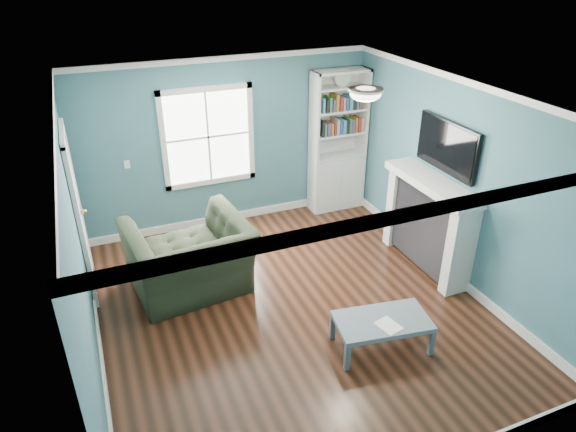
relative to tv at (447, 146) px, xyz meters
name	(u,v)px	position (x,y,z in m)	size (l,w,h in m)	color
floor	(291,308)	(-2.20, -0.20, -1.72)	(5.00, 5.00, 0.00)	black
room_walls	(292,191)	(-2.20, -0.20, -0.14)	(5.00, 5.00, 5.00)	#3A676F
trim	(292,219)	(-2.20, -0.20, -0.49)	(4.50, 5.00, 2.60)	white
window	(208,137)	(-2.50, 2.29, -0.27)	(1.40, 0.06, 1.50)	white
bookshelf	(337,155)	(-0.43, 2.10, -0.80)	(0.90, 0.35, 2.31)	silver
fireplace	(428,224)	(-0.12, 0.00, -1.09)	(0.44, 1.58, 1.30)	black
tv	(447,146)	(0.00, 0.00, 0.00)	(0.06, 1.10, 0.65)	black
door	(78,214)	(-4.42, 1.20, -0.65)	(0.12, 0.98, 2.17)	silver
ceiling_fixture	(366,93)	(-1.30, -0.10, 0.82)	(0.38, 0.38, 0.15)	white
light_switch	(127,164)	(-3.70, 2.28, -0.52)	(0.08, 0.01, 0.12)	white
recliner	(188,247)	(-3.24, 0.67, -1.09)	(1.45, 0.94, 1.26)	black
coffee_table	(382,323)	(-1.55, -1.20, -1.40)	(1.09, 0.71, 0.37)	#4E565D
paper_sheet	(389,326)	(-1.55, -1.32, -1.35)	(0.20, 0.26, 0.00)	white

